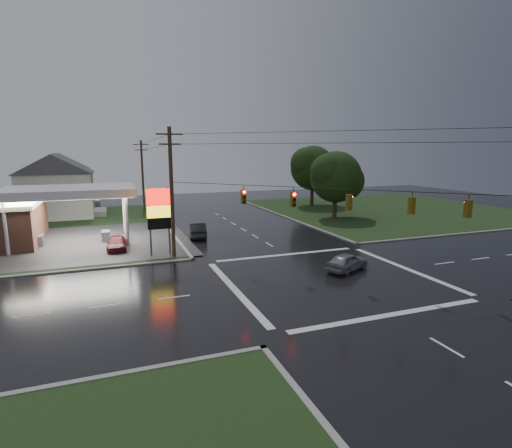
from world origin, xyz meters
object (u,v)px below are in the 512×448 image
object	(u,v)px
utility_pole_nw	(172,191)
house_near	(57,185)
tree_ne_near	(337,177)
car_pump	(117,243)
utility_pole_n	(143,175)
tree_ne_far	(314,168)
car_north	(197,230)
pylon_sign	(159,210)
car_crossing	(347,262)
house_far	(58,179)

from	to	relation	value
utility_pole_nw	house_near	xyz separation A→B (m)	(-11.45, 26.50, -1.32)
tree_ne_near	car_pump	world-z (taller)	tree_ne_near
utility_pole_n	house_near	bearing A→B (deg)	-170.09
house_near	tree_ne_far	size ratio (longest dim) A/B	1.13
house_near	car_north	size ratio (longest dim) A/B	2.30
car_north	pylon_sign	bearing A→B (deg)	62.77
utility_pole_nw	tree_ne_far	world-z (taller)	utility_pole_nw
utility_pole_nw	utility_pole_n	distance (m)	28.50
utility_pole_n	tree_ne_far	xyz separation A→B (m)	(26.65, -4.01, 0.71)
tree_ne_far	car_crossing	size ratio (longest dim) A/B	2.45
tree_ne_far	car_pump	distance (m)	37.46
tree_ne_far	car_pump	size ratio (longest dim) A/B	2.33
utility_pole_nw	utility_pole_n	size ratio (longest dim) A/B	1.05
utility_pole_nw	house_near	size ratio (longest dim) A/B	1.00
utility_pole_n	tree_ne_far	distance (m)	26.96
house_near	tree_ne_near	world-z (taller)	tree_ne_near
house_far	car_crossing	xyz separation A→B (m)	(24.36, -46.87, -3.72)
house_near	car_north	bearing A→B (deg)	-51.82
house_far	car_crossing	distance (m)	52.95
pylon_sign	car_crossing	xyz separation A→B (m)	(12.91, -9.37, -3.33)
house_far	tree_ne_far	distance (m)	41.57
car_north	car_crossing	size ratio (longest dim) A/B	1.20
pylon_sign	tree_ne_near	bearing A→B (deg)	25.01
utility_pole_nw	tree_ne_far	xyz separation A→B (m)	(26.65, 24.49, 0.46)
house_near	pylon_sign	bearing A→B (deg)	-67.72
pylon_sign	house_near	size ratio (longest dim) A/B	0.54
utility_pole_nw	tree_ne_far	distance (m)	36.20
utility_pole_n	car_pump	distance (m)	24.90
utility_pole_n	house_near	world-z (taller)	utility_pole_n
car_pump	house_near	bearing A→B (deg)	110.07
car_north	tree_ne_far	bearing A→B (deg)	-134.25
utility_pole_n	pylon_sign	bearing A→B (deg)	-92.08
car_crossing	car_pump	xyz separation A→B (m)	(-16.45, 12.87, -0.07)
house_near	tree_ne_near	size ratio (longest dim) A/B	1.23
car_pump	tree_ne_far	bearing A→B (deg)	35.30
utility_pole_n	house_far	distance (m)	16.00
pylon_sign	tree_ne_far	size ratio (longest dim) A/B	0.61
utility_pole_n	car_crossing	distance (m)	39.04
utility_pole_n	car_north	xyz separation A→B (m)	(3.63, -21.18, -4.68)
pylon_sign	house_near	xyz separation A→B (m)	(-10.45, 25.50, 0.39)
house_near	car_pump	xyz separation A→B (m)	(6.91, -22.00, -3.79)
utility_pole_nw	tree_ne_far	size ratio (longest dim) A/B	1.12
car_pump	utility_pole_n	bearing A→B (deg)	81.92
tree_ne_near	car_crossing	bearing A→B (deg)	-119.36
tree_ne_near	tree_ne_far	size ratio (longest dim) A/B	0.92
car_pump	car_north	bearing A→B (deg)	21.66
utility_pole_nw	car_pump	world-z (taller)	utility_pole_nw
tree_ne_far	car_crossing	distance (m)	36.44
tree_ne_near	car_pump	size ratio (longest dim) A/B	2.13
utility_pole_n	tree_ne_far	size ratio (longest dim) A/B	1.07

